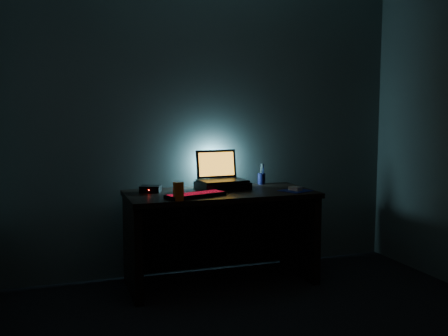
# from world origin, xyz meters

# --- Properties ---
(room) EXTENTS (3.50, 4.00, 2.50)m
(room) POSITION_xyz_m (0.00, 0.00, 1.25)
(room) COLOR black
(room) RESTS_ON ground
(desk) EXTENTS (1.50, 0.70, 0.75)m
(desk) POSITION_xyz_m (0.00, 1.67, 0.49)
(desk) COLOR black
(desk) RESTS_ON ground
(riser) EXTENTS (0.43, 0.34, 0.06)m
(riser) POSITION_xyz_m (0.06, 1.75, 0.78)
(riser) COLOR black
(riser) RESTS_ON desk
(laptop) EXTENTS (0.40, 0.32, 0.26)m
(laptop) POSITION_xyz_m (0.06, 1.80, 0.87)
(laptop) COLOR black
(laptop) RESTS_ON riser
(keyboard) EXTENTS (0.49, 0.29, 0.03)m
(keyboard) POSITION_xyz_m (-0.26, 1.44, 0.76)
(keyboard) COLOR black
(keyboard) RESTS_ON desk
(mousepad) EXTENTS (0.28, 0.27, 0.00)m
(mousepad) POSITION_xyz_m (0.59, 1.46, 0.75)
(mousepad) COLOR navy
(mousepad) RESTS_ON desk
(mouse) EXTENTS (0.09, 0.12, 0.03)m
(mouse) POSITION_xyz_m (0.59, 1.46, 0.77)
(mouse) COLOR gray
(mouse) RESTS_ON mousepad
(pen_cup) EXTENTS (0.09, 0.09, 0.10)m
(pen_cup) POSITION_xyz_m (0.48, 1.92, 0.80)
(pen_cup) COLOR black
(pen_cup) RESTS_ON desk
(juice_glass) EXTENTS (0.09, 0.09, 0.13)m
(juice_glass) POSITION_xyz_m (-0.42, 1.32, 0.82)
(juice_glass) COLOR #F2560C
(juice_glass) RESTS_ON desk
(router) EXTENTS (0.19, 0.18, 0.05)m
(router) POSITION_xyz_m (-0.54, 1.76, 0.78)
(router) COLOR black
(router) RESTS_ON desk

